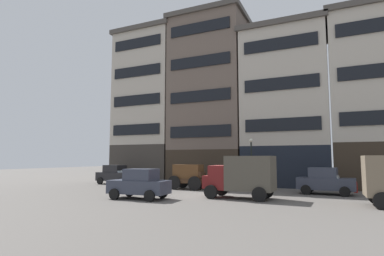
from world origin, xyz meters
The scene contains 13 objects.
ground_plane centered at (0.00, 0.00, 0.00)m, with size 120.00×120.00×0.00m, color #605B56.
building_far_left centered at (-11.00, 10.59, 8.46)m, with size 7.31×7.15×16.82m.
building_center_left centered at (-3.76, 10.59, 8.73)m, with size 7.87×7.15×17.37m.
building_center_right centered at (3.78, 10.59, 7.36)m, with size 7.91×7.15×14.63m.
building_far_right centered at (11.02, 10.59, 7.53)m, with size 7.26×7.15×14.97m.
cargo_wagon centered at (-3.01, 3.25, 1.15)m, with size 2.95×1.60×1.98m.
draft_horse centered at (-0.06, 3.25, 1.27)m, with size 2.35×0.66×2.30m.
delivery_truck_far centered at (2.37, -0.52, 1.42)m, with size 4.39×2.23×2.62m.
sedan_dark centered at (-11.59, 4.88, 0.91)m, with size 3.76×1.98×1.83m.
sedan_light centered at (-3.30, -3.27, 0.91)m, with size 3.79×2.04×1.83m.
sedan_parked_curb centered at (7.05, 4.04, 0.91)m, with size 3.82×2.11×1.83m.
streetlamp_curbside centered at (1.45, 5.98, 2.67)m, with size 0.32×0.32×4.12m.
fire_hydrant_curbside centered at (9.02, 6.04, 0.43)m, with size 0.24×0.24×0.83m.
Camera 1 is at (7.58, -19.33, 2.47)m, focal length 28.76 mm.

